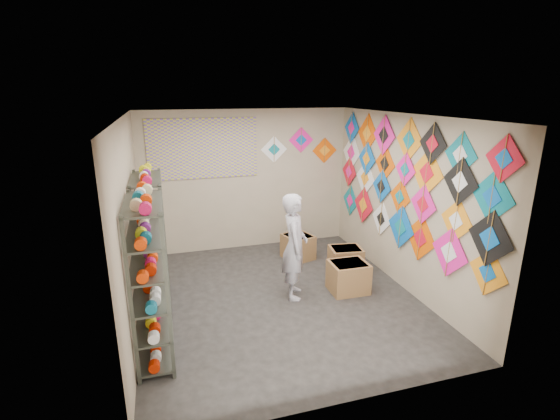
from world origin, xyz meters
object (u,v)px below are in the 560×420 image
object	(u,v)px
shelf_rack_front	(150,280)
carton_c	(298,247)
carton_b	(345,260)
shelf_rack_back	(151,241)
carton_a	(348,277)
shopkeeper	(295,246)

from	to	relation	value
shelf_rack_front	carton_c	distance (m)	3.45
carton_c	carton_b	bearing A→B (deg)	-69.66
shelf_rack_back	shelf_rack_front	bearing A→B (deg)	-90.00
carton_a	carton_b	xyz separation A→B (m)	(0.26, 0.66, -0.02)
shopkeeper	carton_c	size ratio (longest dim) A/B	3.11
shelf_rack_front	carton_b	bearing A→B (deg)	24.45
shelf_rack_back	carton_a	distance (m)	3.01
shelf_rack_back	carton_a	size ratio (longest dim) A/B	3.33
shelf_rack_front	carton_c	world-z (taller)	shelf_rack_front
shelf_rack_back	carton_c	world-z (taller)	shelf_rack_back
shopkeeper	carton_c	xyz separation A→B (m)	(0.52, 1.35, -0.58)
shelf_rack_front	carton_a	world-z (taller)	shelf_rack_front
shopkeeper	carton_c	distance (m)	1.56
shelf_rack_front	shelf_rack_back	distance (m)	1.30
shelf_rack_back	carton_b	size ratio (longest dim) A/B	3.55
carton_c	shopkeeper	bearing A→B (deg)	-127.77
shelf_rack_back	carton_c	bearing A→B (deg)	19.89
carton_a	carton_b	distance (m)	0.71
carton_a	shopkeeper	bearing A→B (deg)	174.01
shelf_rack_front	carton_b	size ratio (longest dim) A/B	3.55
carton_b	shelf_rack_back	bearing A→B (deg)	-169.52
shelf_rack_front	shelf_rack_back	size ratio (longest dim) A/B	1.00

